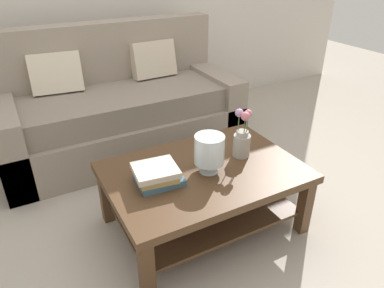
% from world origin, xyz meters
% --- Properties ---
extents(ground_plane, '(10.00, 10.00, 0.00)m').
position_xyz_m(ground_plane, '(0.00, 0.00, 0.00)').
color(ground_plane, '#ADA393').
extents(couch, '(2.01, 0.90, 1.06)m').
position_xyz_m(couch, '(-0.07, 0.89, 0.36)').
color(couch, gray).
rests_on(couch, ground).
extents(coffee_table, '(1.17, 0.81, 0.43)m').
position_xyz_m(coffee_table, '(0.03, -0.41, 0.31)').
color(coffee_table, '#4C331E').
rests_on(coffee_table, ground).
extents(book_stack_main, '(0.28, 0.24, 0.10)m').
position_xyz_m(book_stack_main, '(-0.27, -0.41, 0.48)').
color(book_stack_main, '#3D6075').
rests_on(book_stack_main, coffee_table).
extents(glass_hurricane_vase, '(0.18, 0.18, 0.23)m').
position_xyz_m(glass_hurricane_vase, '(0.05, -0.44, 0.57)').
color(glass_hurricane_vase, silver).
rests_on(glass_hurricane_vase, coffee_table).
extents(flower_pitcher, '(0.11, 0.11, 0.32)m').
position_xyz_m(flower_pitcher, '(0.33, -0.38, 0.55)').
color(flower_pitcher, '#9E998E').
rests_on(flower_pitcher, coffee_table).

